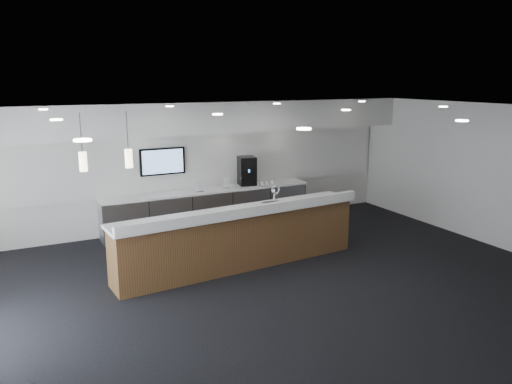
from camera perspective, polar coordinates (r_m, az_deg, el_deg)
name	(u,v)px	position (r m, az deg, el deg)	size (l,w,h in m)	color
ground	(284,282)	(8.94, 3.18, -10.24)	(10.00, 10.00, 0.00)	black
ceiling	(286,110)	(8.24, 3.44, 9.33)	(10.00, 8.00, 0.02)	black
back_wall	(202,164)	(12.03, -6.15, 3.20)	(10.00, 0.02, 3.00)	silver
right_wall	(489,175)	(11.72, 25.09, 1.79)	(0.02, 8.00, 3.00)	silver
soffit_bulkhead	(208,117)	(11.47, -5.50, 8.54)	(10.00, 0.90, 0.70)	silver
alcove_panel	(203,160)	(11.99, -6.11, 3.65)	(9.80, 0.06, 1.40)	silver
back_credenza	(209,209)	(11.92, -5.43, -1.91)	(5.06, 0.66, 0.95)	gray
wall_tv	(162,161)	(11.62, -10.64, 3.46)	(1.05, 0.08, 0.62)	black
pendant_left	(129,159)	(8.21, -14.26, 3.68)	(0.12, 0.12, 0.30)	beige
pendant_right	(84,162)	(8.10, -19.10, 3.24)	(0.12, 0.12, 0.30)	beige
ceiling_can_lights	(286,112)	(8.24, 3.43, 9.12)	(7.00, 5.00, 0.02)	white
service_counter	(240,237)	(9.45, -1.85, -5.19)	(4.96, 1.23, 1.49)	#56321C
coffee_machine	(247,171)	(12.20, -1.06, 2.44)	(0.47, 0.56, 0.70)	black
info_sign_left	(200,186)	(11.57, -6.43, 0.65)	(0.18, 0.02, 0.25)	white
info_sign_right	(227,183)	(11.88, -3.38, 1.02)	(0.18, 0.02, 0.24)	white
cup_0	(272,182)	(12.36, 1.85, 1.13)	(0.09, 0.09, 0.08)	white
cup_1	(267,183)	(12.29, 1.28, 1.07)	(0.09, 0.09, 0.08)	white
cup_2	(262,183)	(12.23, 0.69, 1.01)	(0.09, 0.09, 0.08)	white
cup_3	(257,184)	(12.17, 0.11, 0.95)	(0.09, 0.09, 0.08)	white
cup_4	(252,184)	(12.11, -0.49, 0.89)	(0.09, 0.09, 0.08)	white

